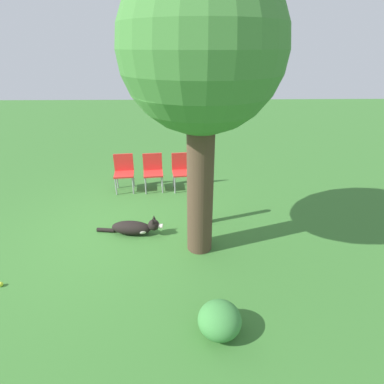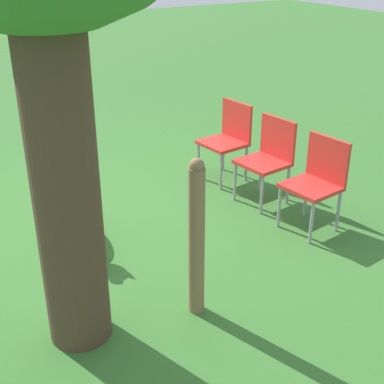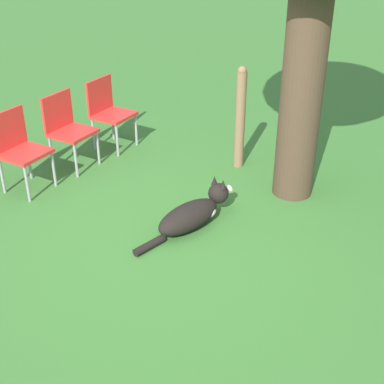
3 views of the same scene
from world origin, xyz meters
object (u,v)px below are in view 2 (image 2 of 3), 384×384
object	(u,v)px
fence_post	(197,238)
red_chair_1	(269,155)
red_chair_0	(228,136)
red_chair_2	(318,178)
dog	(81,229)

from	to	relation	value
fence_post	red_chair_1	size ratio (longest dim) A/B	1.38
fence_post	red_chair_0	xyz separation A→B (m)	(-1.52, -1.83, -0.10)
red_chair_0	red_chair_2	xyz separation A→B (m)	(-0.05, 1.33, 0.00)
fence_post	red_chair_1	world-z (taller)	fence_post
fence_post	red_chair_1	bearing A→B (deg)	-142.94
dog	fence_post	xyz separation A→B (m)	(-0.36, 1.32, 0.46)
dog	red_chair_0	xyz separation A→B (m)	(-1.88, -0.50, 0.36)
fence_post	red_chair_2	world-z (taller)	fence_post
dog	red_chair_1	distance (m)	1.94
dog	fence_post	world-z (taller)	fence_post
red_chair_0	red_chair_2	world-z (taller)	same
dog	red_chair_2	world-z (taller)	red_chair_2
dog	red_chair_1	bearing A→B (deg)	92.27
fence_post	dog	bearing A→B (deg)	-74.66
red_chair_1	dog	bearing A→B (deg)	-11.68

